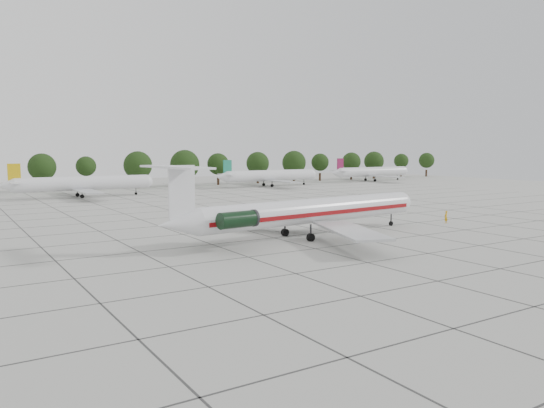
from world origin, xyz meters
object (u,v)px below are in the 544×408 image
object	(u,v)px
main_airliner	(301,212)
bg_airliner_d	(270,176)
ground_crew	(446,217)
bg_airliner_e	(372,172)
bg_airliner_c	(83,184)

from	to	relation	value
main_airliner	bg_airliner_d	bearing A→B (deg)	54.61
ground_crew	bg_airliner_e	world-z (taller)	bg_airliner_e
bg_airliner_d	main_airliner	bearing A→B (deg)	-119.63
bg_airliner_c	bg_airliner_e	bearing A→B (deg)	5.93
main_airliner	bg_airliner_c	distance (m)	67.85
ground_crew	bg_airliner_c	distance (m)	75.76
bg_airliner_c	bg_airliner_e	distance (m)	92.12
main_airliner	bg_airliner_c	bearing A→B (deg)	92.11
main_airliner	bg_airliner_d	world-z (taller)	main_airliner
bg_airliner_c	bg_airliner_d	distance (m)	51.82
bg_airliner_c	bg_airliner_d	bearing A→B (deg)	7.52
main_airliner	bg_airliner_c	world-z (taller)	main_airliner
bg_airliner_d	bg_airliner_e	distance (m)	40.35
bg_airliner_c	main_airliner	bearing A→B (deg)	-82.14
ground_crew	bg_airliner_e	xyz separation A→B (m)	(58.09, 77.41, 2.04)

